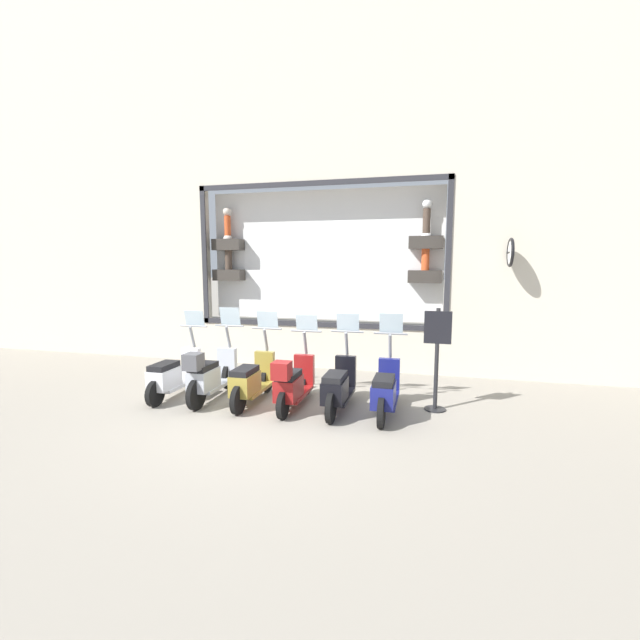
{
  "coord_description": "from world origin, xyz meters",
  "views": [
    {
      "loc": [
        -6.32,
        -2.56,
        2.51
      ],
      "look_at": [
        2.01,
        -0.41,
        1.36
      ],
      "focal_mm": 24.0,
      "sensor_mm": 36.0,
      "label": 1
    }
  ],
  "objects_px": {
    "scooter_red_2": "(292,383)",
    "scooter_black_1": "(338,387)",
    "scooter_navy_0": "(385,390)",
    "scooter_silver_4": "(210,375)",
    "scooter_white_5": "(173,375)",
    "shop_sign_post": "(437,356)",
    "scooter_olive_3": "(251,380)"
  },
  "relations": [
    {
      "from": "scooter_black_1",
      "to": "scooter_red_2",
      "type": "relative_size",
      "value": 1.01
    },
    {
      "from": "scooter_red_2",
      "to": "shop_sign_post",
      "type": "distance_m",
      "value": 2.5
    },
    {
      "from": "scooter_silver_4",
      "to": "scooter_olive_3",
      "type": "bearing_deg",
      "value": -86.18
    },
    {
      "from": "scooter_black_1",
      "to": "scooter_olive_3",
      "type": "relative_size",
      "value": 1.0
    },
    {
      "from": "shop_sign_post",
      "to": "scooter_olive_3",
      "type": "bearing_deg",
      "value": 98.43
    },
    {
      "from": "scooter_navy_0",
      "to": "scooter_silver_4",
      "type": "height_order",
      "value": "scooter_silver_4"
    },
    {
      "from": "scooter_navy_0",
      "to": "scooter_red_2",
      "type": "relative_size",
      "value": 1.0
    },
    {
      "from": "scooter_silver_4",
      "to": "shop_sign_post",
      "type": "distance_m",
      "value": 4.04
    },
    {
      "from": "scooter_navy_0",
      "to": "scooter_olive_3",
      "type": "xyz_separation_m",
      "value": [
        -0.0,
        2.38,
        0.0
      ]
    },
    {
      "from": "scooter_silver_4",
      "to": "scooter_white_5",
      "type": "bearing_deg",
      "value": 86.4
    },
    {
      "from": "scooter_navy_0",
      "to": "scooter_red_2",
      "type": "xyz_separation_m",
      "value": [
        -0.07,
        1.59,
        0.03
      ]
    },
    {
      "from": "scooter_black_1",
      "to": "shop_sign_post",
      "type": "relative_size",
      "value": 1.02
    },
    {
      "from": "scooter_red_2",
      "to": "scooter_silver_4",
      "type": "bearing_deg",
      "value": 89.41
    },
    {
      "from": "scooter_olive_3",
      "to": "shop_sign_post",
      "type": "relative_size",
      "value": 1.02
    },
    {
      "from": "scooter_silver_4",
      "to": "shop_sign_post",
      "type": "bearing_deg",
      "value": -82.48
    },
    {
      "from": "scooter_navy_0",
      "to": "scooter_silver_4",
      "type": "distance_m",
      "value": 3.17
    },
    {
      "from": "scooter_white_5",
      "to": "scooter_silver_4",
      "type": "bearing_deg",
      "value": -93.6
    },
    {
      "from": "scooter_olive_3",
      "to": "scooter_white_5",
      "type": "bearing_deg",
      "value": 90.11
    },
    {
      "from": "scooter_olive_3",
      "to": "scooter_red_2",
      "type": "bearing_deg",
      "value": -95.0
    },
    {
      "from": "scooter_navy_0",
      "to": "scooter_silver_4",
      "type": "xyz_separation_m",
      "value": [
        -0.05,
        3.17,
        0.06
      ]
    },
    {
      "from": "scooter_red_2",
      "to": "scooter_olive_3",
      "type": "relative_size",
      "value": 1.0
    },
    {
      "from": "scooter_olive_3",
      "to": "scooter_white_5",
      "type": "xyz_separation_m",
      "value": [
        -0.0,
        1.59,
        -0.01
      ]
    },
    {
      "from": "scooter_red_2",
      "to": "shop_sign_post",
      "type": "relative_size",
      "value": 1.02
    },
    {
      "from": "scooter_red_2",
      "to": "shop_sign_post",
      "type": "height_order",
      "value": "shop_sign_post"
    },
    {
      "from": "scooter_black_1",
      "to": "scooter_silver_4",
      "type": "distance_m",
      "value": 2.38
    },
    {
      "from": "scooter_white_5",
      "to": "shop_sign_post",
      "type": "xyz_separation_m",
      "value": [
        0.48,
        -4.77,
        0.54
      ]
    },
    {
      "from": "scooter_red_2",
      "to": "scooter_olive_3",
      "type": "xyz_separation_m",
      "value": [
        0.07,
        0.79,
        -0.03
      ]
    },
    {
      "from": "scooter_red_2",
      "to": "scooter_black_1",
      "type": "bearing_deg",
      "value": -84.97
    },
    {
      "from": "scooter_black_1",
      "to": "shop_sign_post",
      "type": "xyz_separation_m",
      "value": [
        0.47,
        -1.6,
        0.53
      ]
    },
    {
      "from": "scooter_silver_4",
      "to": "shop_sign_post",
      "type": "xyz_separation_m",
      "value": [
        0.53,
        -3.98,
        0.47
      ]
    },
    {
      "from": "scooter_olive_3",
      "to": "scooter_white_5",
      "type": "distance_m",
      "value": 1.59
    },
    {
      "from": "scooter_black_1",
      "to": "scooter_olive_3",
      "type": "height_order",
      "value": "scooter_black_1"
    }
  ]
}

